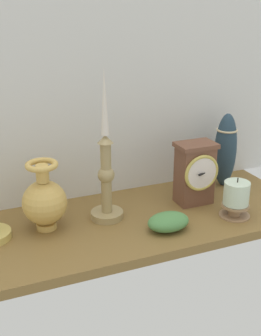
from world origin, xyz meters
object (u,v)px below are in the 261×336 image
Objects in this scene: pillar_candle_front at (236,199)px; mantel_clock at (195,173)px; tall_ceramic_vase at (225,150)px; brass_vase_bulbous at (44,200)px; candlestick_tall_left at (106,175)px.

mantel_clock is at bearing 117.71° from pillar_candle_front.
mantel_clock is at bearing -153.19° from tall_ceramic_vase.
tall_ceramic_vase is at bearing 26.81° from mantel_clock.
tall_ceramic_vase is at bearing 6.35° from brass_vase_bulbous.
candlestick_tall_left reaches higher than pillar_candle_front.
pillar_candle_front is (31.14, -11.74, -6.83)cm from candlestick_tall_left.
tall_ceramic_vase is (39.65, 6.60, -0.53)cm from candlestick_tall_left.
pillar_candle_front is 0.48× the size of tall_ceramic_vase.
mantel_clock is 13.11cm from pillar_candle_front.
brass_vase_bulbous reaches higher than pillar_candle_front.
tall_ceramic_vase reaches higher than pillar_candle_front.
pillar_candle_front is at bearing -114.91° from tall_ceramic_vase.
brass_vase_bulbous is at bearing 178.48° from mantel_clock.
candlestick_tall_left is at bearing -1.59° from brass_vase_bulbous.
candlestick_tall_left is at bearing 178.53° from mantel_clock.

